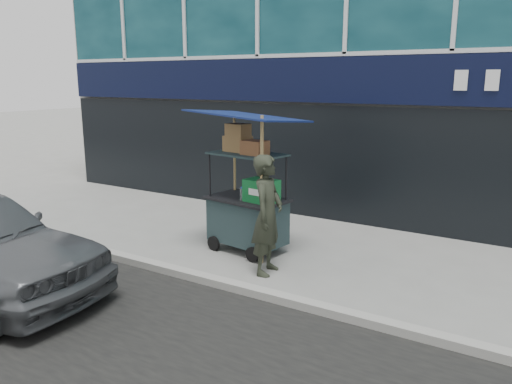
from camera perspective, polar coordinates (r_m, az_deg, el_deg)
The scene contains 4 objects.
ground at distance 7.41m, azimuth -2.39°, elevation -10.43°, with size 80.00×80.00×0.00m, color slate.
curb at distance 7.23m, azimuth -3.30°, elevation -10.52°, with size 80.00×0.18×0.12m, color gray.
vendor_cart at distance 8.51m, azimuth -0.92°, elevation -1.27°, with size 1.96×1.52×2.43m.
vendor_man at distance 7.52m, azimuth 1.32°, elevation -2.64°, with size 0.67×0.44×1.84m, color #262A1F.
Camera 1 is at (3.83, -5.63, 2.92)m, focal length 35.00 mm.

